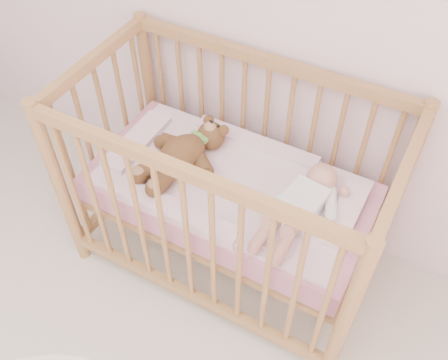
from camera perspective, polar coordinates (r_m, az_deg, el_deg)
The scene contains 5 objects.
crib at distance 2.19m, azimuth 0.62°, elevation -1.25°, with size 1.36×0.76×1.00m, color #B8834E, non-canonical shape.
mattress at distance 2.20m, azimuth 0.62°, elevation -1.51°, with size 1.22×0.62×0.13m, color pink.
blanket at distance 2.14m, azimuth 0.64°, elevation -0.20°, with size 1.10×0.58×0.06m, color #ECA2BD, non-canonical shape.
baby at distance 2.00m, azimuth 8.90°, elevation -2.55°, with size 0.27×0.56×0.13m, color white, non-canonical shape.
teddy_bear at distance 2.15m, azimuth -4.87°, elevation 3.08°, with size 0.36×0.51×0.14m, color brown, non-canonical shape.
Camera 1 is at (0.75, 0.33, 2.16)m, focal length 40.00 mm.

